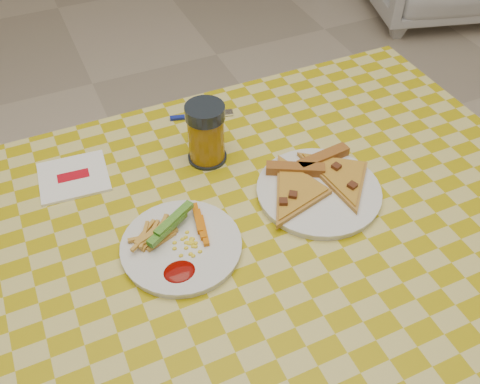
# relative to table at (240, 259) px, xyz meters

# --- Properties ---
(table) EXTENTS (1.28, 0.88, 0.76)m
(table) POSITION_rel_table_xyz_m (0.00, 0.00, 0.00)
(table) COLOR white
(table) RESTS_ON ground
(plate_left) EXTENTS (0.26, 0.26, 0.01)m
(plate_left) POSITION_rel_table_xyz_m (-0.11, 0.01, 0.08)
(plate_left) COLOR white
(plate_left) RESTS_ON table
(plate_right) EXTENTS (0.29, 0.29, 0.01)m
(plate_right) POSITION_rel_table_xyz_m (0.18, 0.03, 0.08)
(plate_right) COLOR white
(plate_right) RESTS_ON table
(fries_veggies) EXTENTS (0.17, 0.15, 0.04)m
(fries_veggies) POSITION_rel_table_xyz_m (-0.12, 0.02, 0.10)
(fries_veggies) COLOR #C6873F
(fries_veggies) RESTS_ON plate_left
(pizza_slices) EXTENTS (0.30, 0.26, 0.02)m
(pizza_slices) POSITION_rel_table_xyz_m (0.19, 0.05, 0.09)
(pizza_slices) COLOR #B77738
(pizza_slices) RESTS_ON plate_right
(drink_glass) EXTENTS (0.08, 0.08, 0.13)m
(drink_glass) POSITION_rel_table_xyz_m (0.02, 0.22, 0.14)
(drink_glass) COLOR black
(drink_glass) RESTS_ON table
(napkin) EXTENTS (0.14, 0.14, 0.01)m
(napkin) POSITION_rel_table_xyz_m (-0.24, 0.27, 0.08)
(napkin) COLOR white
(napkin) RESTS_ON table
(fork) EXTENTS (0.14, 0.05, 0.01)m
(fork) POSITION_rel_table_xyz_m (0.07, 0.35, 0.08)
(fork) COLOR navy
(fork) RESTS_ON table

